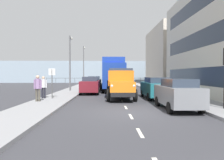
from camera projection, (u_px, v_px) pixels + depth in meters
The scene contains 18 objects.
ground_plane at pixel (117, 92), 22.62m from camera, with size 80.00×80.00×0.00m, color #38383D.
sidewalk_left at pixel (161, 91), 22.74m from camera, with size 2.60×40.92×0.15m, color gray.
sidewalk_right at pixel (72, 91), 22.50m from camera, with size 2.60×40.92×0.15m, color gray.
road_centreline_markings at pixel (117, 92), 22.37m from camera, with size 0.12×37.50×0.01m.
building_far_block at pixel (177, 58), 32.68m from camera, with size 7.96×12.13×9.39m.
sea_horizon at pixel (112, 72), 45.99m from camera, with size 80.00×0.80×5.00m, color #8C9EAD.
seawall_railing at pixel (112, 79), 42.44m from camera, with size 28.08×0.08×1.20m.
truck_vintage_orange at pixel (121, 84), 15.60m from camera, with size 2.17×5.64×2.43m.
lorry_cargo_blue at pixel (113, 73), 23.57m from camera, with size 2.58×8.20×3.87m.
car_grey_kerbside_near at pixel (177, 94), 11.10m from camera, with size 1.77×3.89×1.72m.
car_teal_kerbside_1 at pixel (156, 88), 16.01m from camera, with size 1.86×4.28×1.72m.
car_maroon_oppositeside_0 at pixel (90, 85), 20.03m from camera, with size 1.84×4.05×1.72m.
car_black_oppositeside_1 at pixel (94, 83), 25.52m from camera, with size 1.84×4.04×1.72m.
pedestrian_with_bag at pixel (38, 86), 13.37m from camera, with size 0.53×0.34×1.75m.
pedestrian_strolling at pixel (43, 85), 15.10m from camera, with size 0.53×0.34×1.67m.
lamp_post_promenade at pixel (70, 58), 22.22m from camera, with size 0.32×1.14×6.08m.
lamp_post_far at pixel (84, 62), 34.74m from camera, with size 0.32×1.14×6.66m.
street_sign at pixel (52, 78), 14.97m from camera, with size 0.50×0.07×2.25m.
Camera 1 is at (1.10, 10.26, 1.98)m, focal length 32.01 mm.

